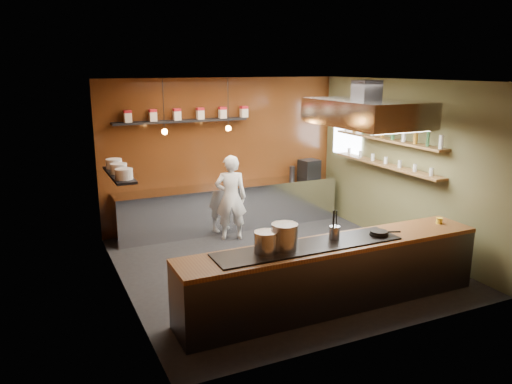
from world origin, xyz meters
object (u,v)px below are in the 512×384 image
extractor_hood (366,112)px  stockpot_small (266,242)px  espresso_machine (309,168)px  stockpot_large (285,236)px  chef (231,198)px

extractor_hood → stockpot_small: (-2.33, -1.20, -1.43)m
stockpot_small → extractor_hood: bearing=27.3°
espresso_machine → stockpot_small: bearing=-135.2°
stockpot_large → stockpot_small: bearing=-175.7°
extractor_hood → chef: 3.00m
extractor_hood → espresso_machine: bearing=78.2°
extractor_hood → stockpot_large: (-2.05, -1.18, -1.40)m
espresso_machine → chef: 2.17m
stockpot_large → stockpot_small: size_ratio=1.16×
espresso_machine → chef: chef is taller
stockpot_large → chef: (0.52, 3.13, -0.29)m
stockpot_small → chef: (0.80, 3.15, -0.27)m
chef → stockpot_small: bearing=94.8°
stockpot_large → stockpot_small: stockpot_large is taller
stockpot_small → espresso_machine: bearing=52.8°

